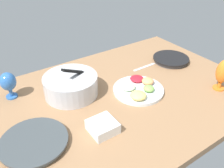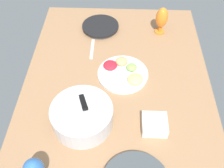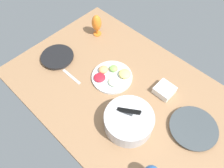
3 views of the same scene
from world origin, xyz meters
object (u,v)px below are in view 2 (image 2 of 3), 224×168
Objects in this scene: dinner_plate_right at (100,27)px; hurricane_glass_orange at (162,19)px; mixing_bowl at (82,115)px; fruit_platter at (123,73)px; square_bowl_white at (155,124)px.

dinner_plate_right is 1.33× the size of hurricane_glass_orange.
mixing_bowl is 1.07× the size of fruit_platter.
mixing_bowl is (-74.17, 3.58, 4.42)cm from dinner_plate_right.
dinner_plate_right is 74.39cm from mixing_bowl.
mixing_bowl is 1.66× the size of hurricane_glass_orange.
fruit_platter reaches higher than dinner_plate_right.
dinner_plate_right is 0.85× the size of fruit_platter.
mixing_bowl is at bearing 177.24° from dinner_plate_right.
fruit_platter is (-41.83, -15.84, 0.16)cm from dinner_plate_right.
hurricane_glass_orange is at bearing -30.84° from mixing_bowl.
hurricane_glass_orange is 74.63cm from square_bowl_white.
hurricane_glass_orange is (72.27, -43.15, 4.75)cm from mixing_bowl.
fruit_platter is at bearing -159.26° from dinner_plate_right.
square_bowl_white is at bearing -92.40° from mixing_bowl.
dinner_plate_right is at bearing -2.76° from mixing_bowl.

